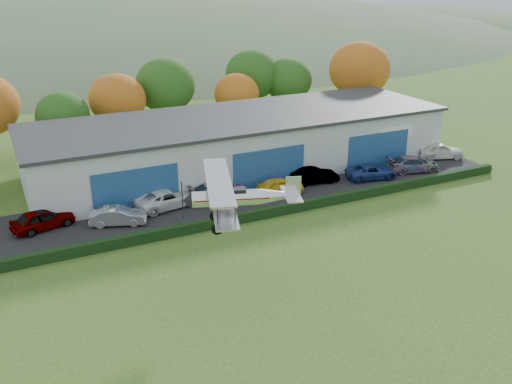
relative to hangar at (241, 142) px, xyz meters
name	(u,v)px	position (x,y,z in m)	size (l,w,h in m)	color
ground	(374,335)	(-5.00, -27.98, -2.66)	(300.00, 300.00, 0.00)	#2E561B
apron	(254,194)	(-2.00, -6.98, -2.63)	(48.00, 9.00, 0.05)	black
hedge	(280,210)	(-2.00, -11.78, -2.26)	(46.00, 0.60, 0.80)	black
hangar	(241,142)	(0.00, 0.00, 0.00)	(40.60, 12.60, 5.30)	#B2B7BC
tree_belt	(159,92)	(-4.15, 12.64, 2.95)	(75.70, 13.22, 10.12)	#3D2614
distant_hills	(36,95)	(-9.38, 112.02, -15.70)	(430.00, 196.00, 56.00)	#4C6642
car_0	(43,219)	(-19.30, -6.28, -1.82)	(1.87, 4.64, 1.58)	gray
car_1	(118,216)	(-14.05, -8.03, -1.90)	(1.49, 4.27, 1.41)	silver
car_2	(168,198)	(-9.59, -6.43, -1.85)	(2.50, 5.42, 1.51)	silver
car_3	(219,192)	(-5.20, -6.90, -1.84)	(2.14, 5.27, 1.53)	gray
car_4	(280,186)	(0.18, -7.81, -1.90)	(1.66, 4.13, 1.41)	gold
car_5	(315,176)	(4.20, -6.99, -1.88)	(1.54, 4.42, 1.46)	gray
car_6	(372,172)	(9.63, -8.26, -1.93)	(2.23, 4.84, 1.34)	navy
car_7	(413,164)	(14.49, -8.42, -1.86)	(2.08, 5.11, 1.48)	gray
car_8	(439,150)	(19.63, -6.45, -1.77)	(1.97, 4.90, 1.67)	silver
biplane	(237,196)	(-9.35, -19.82, 3.20)	(7.13, 8.04, 3.02)	silver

